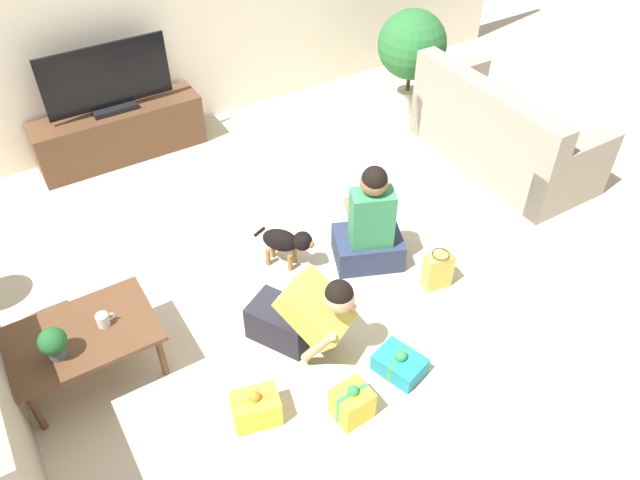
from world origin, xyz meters
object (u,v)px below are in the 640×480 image
at_px(sofa_right, 502,134).
at_px(gift_box_a, 352,403).
at_px(person_sitting, 370,228).
at_px(gift_bag_a, 438,270).
at_px(person_kneeling, 304,314).
at_px(tabletop_plant, 53,343).
at_px(tv_console, 120,133).
at_px(potted_plant_corner_right, 412,47).
at_px(gift_box_c, 400,364).
at_px(coffee_table, 83,337).
at_px(mug, 103,320).
at_px(dog, 287,242).
at_px(gift_box_b, 256,408).
at_px(tv, 108,83).

distance_m(sofa_right, gift_box_a, 3.17).
height_order(person_sitting, gift_bag_a, person_sitting).
bearing_deg(gift_bag_a, person_kneeling, 179.18).
bearing_deg(tabletop_plant, gift_box_a, -36.21).
bearing_deg(person_sitting, tv_console, -41.87).
xyz_separation_m(potted_plant_corner_right, gift_box_c, (-2.13, -2.72, -0.65)).
bearing_deg(tabletop_plant, coffee_table, 32.36).
distance_m(potted_plant_corner_right, gift_bag_a, 2.69).
height_order(person_sitting, gift_box_a, person_sitting).
bearing_deg(mug, person_kneeling, -24.67).
bearing_deg(gift_box_a, coffee_table, 137.77).
distance_m(dog, tabletop_plant, 1.83).
bearing_deg(potted_plant_corner_right, gift_box_b, -140.69).
bearing_deg(person_sitting, gift_bag_a, 143.18).
bearing_deg(mug, potted_plant_corner_right, 24.18).
bearing_deg(potted_plant_corner_right, tv_console, 165.49).
xyz_separation_m(sofa_right, gift_bag_a, (-1.55, -0.98, -0.16)).
xyz_separation_m(gift_box_b, mug, (-0.61, 0.87, 0.34)).
distance_m(person_sitting, gift_box_a, 1.44).
bearing_deg(dog, tv, 66.02).
distance_m(tv_console, gift_box_b, 3.30).
bearing_deg(coffee_table, dog, 8.28).
distance_m(sofa_right, gift_box_b, 3.52).
bearing_deg(dog, potted_plant_corner_right, -7.30).
height_order(person_kneeling, mug, person_kneeling).
bearing_deg(gift_box_c, tabletop_plant, 153.46).
relative_size(tv_console, mug, 13.07).
xyz_separation_m(gift_box_b, tabletop_plant, (-0.93, 0.78, 0.42)).
distance_m(tv_console, potted_plant_corner_right, 3.00).
xyz_separation_m(potted_plant_corner_right, gift_box_a, (-2.58, -2.83, -0.61)).
bearing_deg(gift_bag_a, tv_console, 116.32).
xyz_separation_m(person_sitting, gift_box_c, (-0.43, -0.99, -0.27)).
bearing_deg(gift_box_c, mug, 146.62).
relative_size(sofa_right, tv_console, 1.13).
relative_size(tv, gift_box_b, 3.44).
relative_size(gift_box_c, gift_bag_a, 1.12).
bearing_deg(gift_box_c, tv, 102.09).
distance_m(person_kneeling, gift_bag_a, 1.17).
distance_m(gift_box_b, mug, 1.12).
distance_m(coffee_table, person_kneeling, 1.42).
distance_m(person_kneeling, gift_box_a, 0.66).
relative_size(coffee_table, dog, 2.27).
relative_size(potted_plant_corner_right, mug, 9.15).
height_order(tv_console, potted_plant_corner_right, potted_plant_corner_right).
xyz_separation_m(tv_console, tabletop_plant, (-1.17, -2.51, 0.27)).
bearing_deg(sofa_right, dog, 94.57).
distance_m(sofa_right, tv, 3.64).
xyz_separation_m(coffee_table, tabletop_plant, (-0.17, -0.10, 0.17)).
relative_size(person_sitting, gift_box_a, 3.24).
xyz_separation_m(person_kneeling, tabletop_plant, (-1.48, 0.44, 0.19)).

